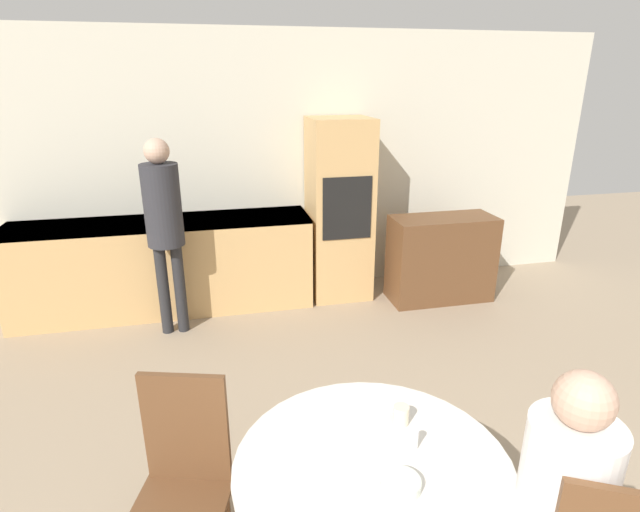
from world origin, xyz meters
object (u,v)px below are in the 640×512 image
(dining_table, at_px, (371,509))
(chair_far_left, at_px, (183,473))
(person_standing, at_px, (164,216))
(bowl_near, at_px, (400,484))
(oven_unit, at_px, (339,210))
(person_seated, at_px, (567,504))
(sideboard, at_px, (441,259))
(cup, at_px, (401,415))

(dining_table, height_order, chair_far_left, chair_far_left)
(chair_far_left, relative_size, person_standing, 0.57)
(chair_far_left, distance_m, bowl_near, 0.96)
(oven_unit, xyz_separation_m, dining_table, (-0.71, -3.21, -0.41))
(person_seated, bearing_deg, person_standing, 116.85)
(sideboard, height_order, person_standing, person_standing)
(oven_unit, relative_size, cup, 20.61)
(cup, bearing_deg, person_seated, -52.61)
(chair_far_left, height_order, person_standing, person_standing)
(chair_far_left, bearing_deg, person_seated, -9.60)
(person_seated, distance_m, bowl_near, 0.59)
(dining_table, distance_m, cup, 0.40)
(oven_unit, xyz_separation_m, chair_far_left, (-1.46, -2.88, -0.36))
(oven_unit, bearing_deg, cup, -99.69)
(person_seated, height_order, person_standing, person_standing)
(dining_table, height_order, bowl_near, bowl_near)
(sideboard, height_order, person_seated, person_seated)
(person_standing, relative_size, cup, 19.55)
(chair_far_left, distance_m, person_standing, 2.45)
(cup, distance_m, bowl_near, 0.37)
(oven_unit, distance_m, person_seated, 3.56)
(oven_unit, distance_m, sideboard, 1.14)
(sideboard, xyz_separation_m, person_seated, (-1.07, -3.19, 0.30))
(dining_table, relative_size, cup, 12.68)
(person_standing, xyz_separation_m, cup, (1.13, -2.51, -0.30))
(person_seated, xyz_separation_m, cup, (-0.42, 0.54, 0.05))
(oven_unit, xyz_separation_m, person_seated, (-0.10, -3.55, -0.17))
(person_standing, xyz_separation_m, bowl_near, (0.99, -2.85, -0.32))
(person_standing, bearing_deg, sideboard, 3.04)
(oven_unit, distance_m, bowl_near, 3.42)
(person_seated, bearing_deg, oven_unit, 88.44)
(person_standing, bearing_deg, bowl_near, -70.84)
(sideboard, bearing_deg, person_seated, -108.55)
(chair_far_left, distance_m, person_seated, 1.53)
(person_standing, bearing_deg, cup, -65.77)
(chair_far_left, height_order, cup, chair_far_left)
(chair_far_left, bearing_deg, cup, 9.03)
(sideboard, xyz_separation_m, person_standing, (-2.61, -0.14, 0.64))
(oven_unit, xyz_separation_m, bowl_near, (-0.65, -3.35, -0.15))
(oven_unit, bearing_deg, person_seated, -91.56)
(oven_unit, height_order, person_seated, oven_unit)
(dining_table, xyz_separation_m, bowl_near, (0.06, -0.14, 0.26))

